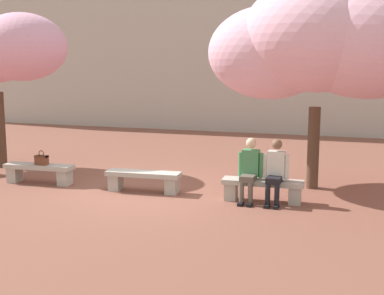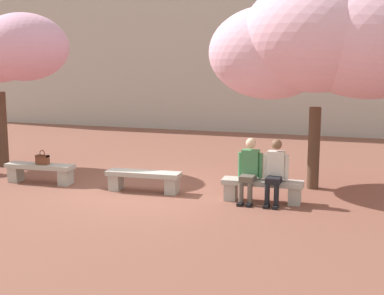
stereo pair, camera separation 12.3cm
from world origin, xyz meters
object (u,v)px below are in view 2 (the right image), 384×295
(stone_bench_west_end, at_px, (40,170))
(person_seated_right, at_px, (275,169))
(stone_bench_center, at_px, (262,187))
(handbag, at_px, (42,159))
(stone_bench_near_west, at_px, (144,178))
(person_seated_left, at_px, (249,168))
(cherry_tree_main, at_px, (329,40))

(stone_bench_west_end, xyz_separation_m, person_seated_right, (5.48, -0.05, 0.40))
(stone_bench_center, xyz_separation_m, handbag, (-5.12, -0.03, 0.28))
(stone_bench_west_end, height_order, handbag, handbag)
(stone_bench_near_west, bearing_deg, stone_bench_west_end, 180.00)
(person_seated_right, xyz_separation_m, handbag, (-5.38, 0.02, -0.12))
(person_seated_left, bearing_deg, cherry_tree_main, 50.41)
(stone_bench_near_west, distance_m, cherry_tree_main, 4.97)
(stone_bench_west_end, xyz_separation_m, handbag, (0.10, -0.03, 0.28))
(stone_bench_center, xyz_separation_m, person_seated_right, (0.26, -0.05, 0.40))
(handbag, xyz_separation_m, cherry_tree_main, (6.19, 1.58, 2.68))
(stone_bench_near_west, height_order, cherry_tree_main, cherry_tree_main)
(stone_bench_west_end, xyz_separation_m, cherry_tree_main, (6.28, 1.55, 2.96))
(stone_bench_near_west, relative_size, cherry_tree_main, 0.32)
(stone_bench_center, distance_m, person_seated_right, 0.48)
(stone_bench_west_end, distance_m, cherry_tree_main, 7.12)
(person_seated_left, bearing_deg, stone_bench_center, 11.58)
(stone_bench_near_west, xyz_separation_m, person_seated_left, (2.35, -0.05, 0.40))
(stone_bench_center, relative_size, cherry_tree_main, 0.32)
(person_seated_right, bearing_deg, stone_bench_near_west, 178.93)
(stone_bench_near_west, xyz_separation_m, stone_bench_center, (2.61, 0.00, 0.00))
(person_seated_left, distance_m, handbag, 4.86)
(stone_bench_west_end, height_order, stone_bench_near_west, same)
(handbag, bearing_deg, stone_bench_center, 0.33)
(stone_bench_near_west, bearing_deg, stone_bench_center, 0.00)
(stone_bench_near_west, relative_size, person_seated_left, 1.28)
(stone_bench_near_west, height_order, person_seated_right, person_seated_right)
(stone_bench_west_end, height_order, person_seated_right, person_seated_right)
(person_seated_right, distance_m, handbag, 5.38)
(stone_bench_near_west, height_order, handbag, handbag)
(stone_bench_west_end, relative_size, person_seated_left, 1.28)
(stone_bench_west_end, relative_size, cherry_tree_main, 0.32)
(stone_bench_near_west, distance_m, stone_bench_center, 2.61)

